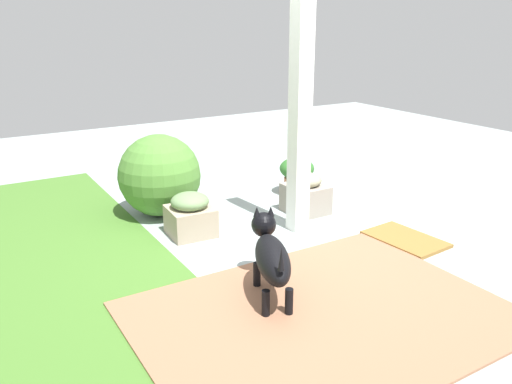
% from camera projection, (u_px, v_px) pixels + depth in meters
% --- Properties ---
extents(ground_plane, '(12.00, 12.00, 0.00)m').
position_uv_depth(ground_plane, '(296.00, 244.00, 4.55)').
color(ground_plane, '#96A3A1').
extents(brick_path, '(1.80, 2.40, 0.02)m').
position_uv_depth(brick_path, '(323.00, 315.00, 3.45)').
color(brick_path, '#966549').
rests_on(brick_path, ground).
extents(porch_pillar, '(0.15, 0.15, 2.22)m').
position_uv_depth(porch_pillar, '(300.00, 111.00, 4.54)').
color(porch_pillar, white).
rests_on(porch_pillar, ground).
extents(stone_planter_nearest, '(0.41, 0.37, 0.41)m').
position_uv_depth(stone_planter_nearest, '(306.00, 194.00, 5.25)').
color(stone_planter_nearest, gray).
rests_on(stone_planter_nearest, ground).
extents(stone_planter_mid, '(0.41, 0.42, 0.40)m').
position_uv_depth(stone_planter_mid, '(190.00, 215.00, 4.70)').
color(stone_planter_mid, tan).
rests_on(stone_planter_mid, ground).
extents(round_shrub, '(0.81, 0.81, 0.81)m').
position_uv_depth(round_shrub, '(160.00, 175.00, 5.13)').
color(round_shrub, '#4B7E32').
rests_on(round_shrub, ground).
extents(terracotta_pot_broad, '(0.38, 0.38, 0.41)m').
position_uv_depth(terracotta_pot_broad, '(297.00, 174.00, 5.80)').
color(terracotta_pot_broad, '#BA6C46').
rests_on(terracotta_pot_broad, ground).
extents(dog, '(0.80, 0.48, 0.56)m').
position_uv_depth(dog, '(271.00, 255.00, 3.59)').
color(dog, black).
rests_on(dog, ground).
extents(doormat, '(0.71, 0.49, 0.03)m').
position_uv_depth(doormat, '(405.00, 239.00, 4.62)').
color(doormat, olive).
rests_on(doormat, ground).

